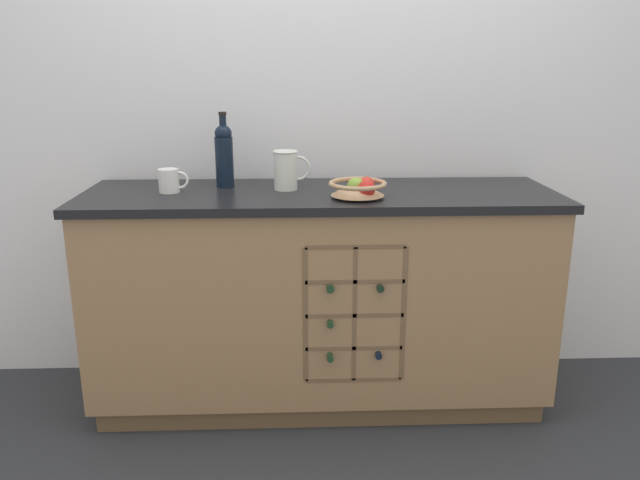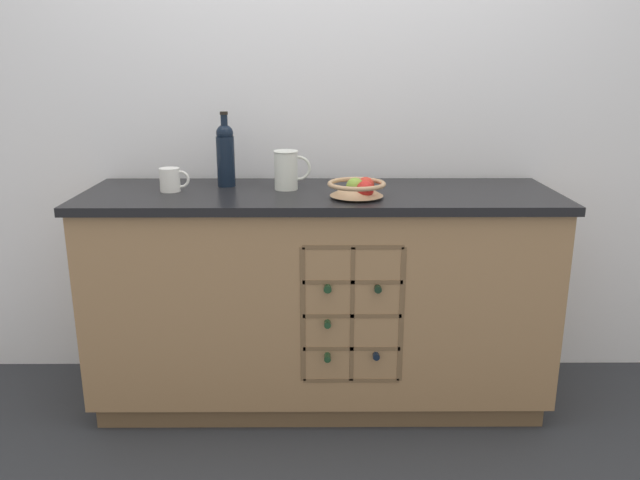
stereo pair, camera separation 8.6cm
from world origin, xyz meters
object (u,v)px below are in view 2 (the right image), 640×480
object	(u,v)px
white_pitcher	(287,169)
standing_wine_bottle	(225,153)
ceramic_mug	(171,180)
fruit_bowl	(358,187)

from	to	relation	value
white_pitcher	standing_wine_bottle	xyz separation A→B (m)	(-0.26, 0.07, 0.05)
ceramic_mug	fruit_bowl	bearing A→B (deg)	-9.84
ceramic_mug	standing_wine_bottle	world-z (taller)	standing_wine_bottle
fruit_bowl	standing_wine_bottle	distance (m)	0.60
fruit_bowl	white_pitcher	size ratio (longest dim) A/B	1.41
standing_wine_bottle	ceramic_mug	bearing A→B (deg)	-152.04
fruit_bowl	ceramic_mug	bearing A→B (deg)	170.16
white_pitcher	ceramic_mug	bearing A→B (deg)	-175.31
white_pitcher	ceramic_mug	world-z (taller)	white_pitcher
fruit_bowl	white_pitcher	xyz separation A→B (m)	(-0.28, 0.17, 0.04)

